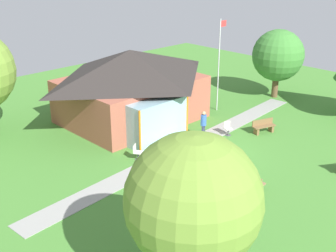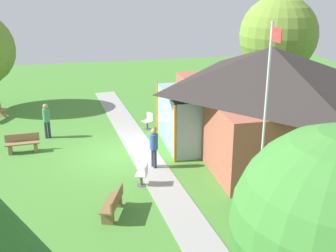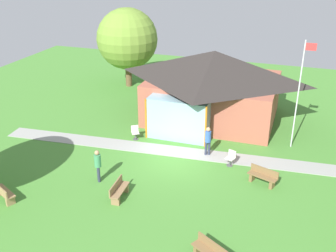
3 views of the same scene
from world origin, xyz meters
TOP-DOWN VIEW (x-y plane):
  - ground_plane at (0.00, 0.00)m, footprint 44.00×44.00m
  - pavilion at (0.51, 6.57)m, footprint 9.33×8.31m
  - footpath at (0.00, 1.07)m, footprint 21.99×2.99m
  - flagpole at (6.06, 3.91)m, footprint 0.64×0.08m
  - bench_mid_right at (4.91, -0.77)m, footprint 1.56×0.93m
  - bench_front_center at (-1.38, -4.24)m, footprint 0.52×1.52m
  - bench_front_right at (3.66, -6.90)m, footprint 1.52×1.14m
  - bench_front_left at (-6.41, -6.16)m, footprint 1.54×1.05m
  - patio_chair_lawn_spare at (3.03, 0.55)m, footprint 0.56×0.56m
  - patio_chair_west at (-3.15, 1.86)m, footprint 0.61×0.61m
  - visitor_on_path at (1.57, 1.26)m, footprint 0.34×0.34m
  - visitor_strolling_lawn at (-2.99, -3.21)m, footprint 0.34×0.34m
  - tree_behind_pavilion_left at (-7.71, 11.16)m, footprint 4.97×4.97m

SIDE VIEW (x-z plane):
  - ground_plane at x=0.00m, z-range 0.00..0.00m
  - footpath at x=0.00m, z-range 0.00..0.03m
  - bench_mid_right at x=4.91m, z-range -0.02..0.82m
  - bench_front_center at x=-1.38m, z-range -0.02..0.82m
  - bench_front_right at x=3.66m, z-range -0.02..0.82m
  - bench_front_left at x=-6.41m, z-range -0.02..0.82m
  - patio_chair_lawn_spare at x=3.03m, z-range -0.01..0.85m
  - patio_chair_west at x=-3.15m, z-range -0.01..0.85m
  - visitor_on_path at x=1.57m, z-range 0.15..1.89m
  - visitor_strolling_lawn at x=-2.99m, z-range 0.15..1.89m
  - pavilion at x=0.51m, z-range 0.10..4.80m
  - flagpole at x=6.06m, z-range 0.30..6.67m
  - tree_behind_pavilion_left at x=-7.71m, z-range 0.75..7.23m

